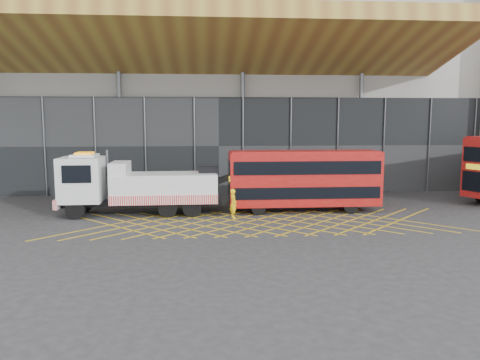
{
  "coord_description": "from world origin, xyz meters",
  "views": [
    {
      "loc": [
        0.75,
        -27.43,
        6.11
      ],
      "look_at": [
        3.0,
        1.5,
        2.4
      ],
      "focal_mm": 35.0,
      "sensor_mm": 36.0,
      "label": 1
    }
  ],
  "objects": [
    {
      "name": "bus_towed",
      "position": [
        7.44,
        3.24,
        2.28
      ],
      "size": [
        10.12,
        2.41,
        4.1
      ],
      "rotation": [
        0.0,
        0.0,
        0.0
      ],
      "color": "#9E0F0C",
      "rests_on": "ground_plane"
    },
    {
      "name": "recovery_truck",
      "position": [
        -3.8,
        3.04,
        1.92
      ],
      "size": [
        11.92,
        2.97,
        4.16
      ],
      "rotation": [
        0.0,
        0.0,
        0.02
      ],
      "color": "black",
      "rests_on": "ground_plane"
    },
    {
      "name": "road_markings",
      "position": [
        4.0,
        0.0,
        0.01
      ],
      "size": [
        24.76,
        7.16,
        0.01
      ],
      "color": "gold",
      "rests_on": "ground_plane"
    },
    {
      "name": "construction_building",
      "position": [
        1.92,
        18.4,
        8.98
      ],
      "size": [
        55.0,
        23.97,
        18.0
      ],
      "color": "#979792",
      "rests_on": "ground_plane"
    },
    {
      "name": "ground_plane",
      "position": [
        0.0,
        0.0,
        0.0
      ],
      "size": [
        120.0,
        120.0,
        0.0
      ],
      "primitive_type": "plane",
      "color": "#252527"
    },
    {
      "name": "worker",
      "position": [
        2.58,
        1.43,
        0.92
      ],
      "size": [
        0.6,
        0.76,
        1.84
      ],
      "primitive_type": "imported",
      "rotation": [
        0.0,
        0.0,
        1.83
      ],
      "color": "yellow",
      "rests_on": "ground_plane"
    }
  ]
}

